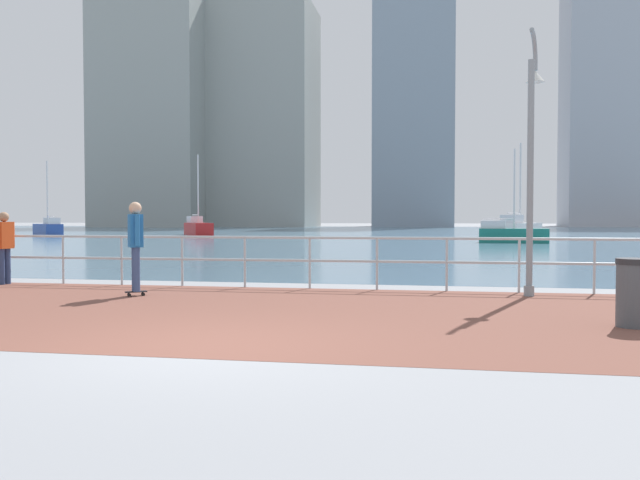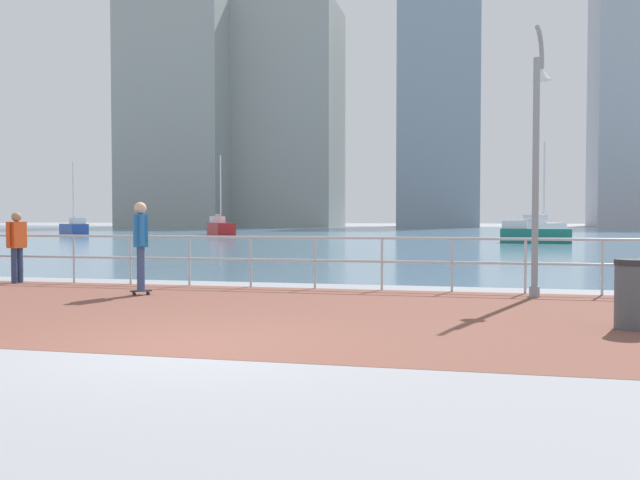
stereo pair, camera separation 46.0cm
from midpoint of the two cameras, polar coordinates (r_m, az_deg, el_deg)
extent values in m
plane|color=gray|center=(47.30, 6.72, 0.16)|extent=(220.00, 220.00, 0.00)
cube|color=brown|center=(10.56, -5.82, -6.12)|extent=(28.00, 6.98, 0.01)
cube|color=slate|center=(58.63, 7.40, 0.51)|extent=(180.00, 88.00, 0.00)
cylinder|color=#B2BCC1|center=(16.79, -25.89, -1.49)|extent=(0.05, 0.05, 1.06)
cylinder|color=#B2BCC1|center=(16.01, -21.84, -1.59)|extent=(0.05, 0.05, 1.06)
cylinder|color=#B2BCC1|center=(15.31, -17.40, -1.70)|extent=(0.05, 0.05, 1.06)
cylinder|color=#B2BCC1|center=(14.72, -12.56, -1.80)|extent=(0.05, 0.05, 1.06)
cylinder|color=#B2BCC1|center=(14.23, -7.35, -1.90)|extent=(0.05, 0.05, 1.06)
cylinder|color=#B2BCC1|center=(13.88, -1.83, -1.98)|extent=(0.05, 0.05, 1.06)
cylinder|color=#B2BCC1|center=(13.65, 3.93, -2.05)|extent=(0.05, 0.05, 1.06)
cylinder|color=#B2BCC1|center=(13.57, 9.82, -2.10)|extent=(0.05, 0.05, 1.06)
cylinder|color=#B2BCC1|center=(13.63, 15.71, -2.13)|extent=(0.05, 0.05, 1.06)
cylinder|color=#B2BCC1|center=(13.84, 21.50, -2.13)|extent=(0.05, 0.05, 1.06)
cylinder|color=#B2BCC1|center=(13.85, -1.83, 0.20)|extent=(25.20, 0.06, 0.06)
cylinder|color=#B2BCC1|center=(13.87, -1.83, -1.76)|extent=(25.20, 0.06, 0.06)
cylinder|color=gray|center=(13.09, 16.45, -4.19)|extent=(0.19, 0.19, 0.20)
cylinder|color=gray|center=(13.03, 16.54, 5.05)|extent=(0.12, 0.12, 4.41)
cylinder|color=gray|center=(13.54, 16.71, 16.69)|extent=(0.13, 0.20, 0.11)
cylinder|color=gray|center=(13.67, 16.81, 16.36)|extent=(0.13, 0.21, 0.15)
cylinder|color=gray|center=(13.78, 16.88, 15.88)|extent=(0.13, 0.20, 0.18)
cylinder|color=gray|center=(13.85, 16.94, 15.30)|extent=(0.12, 0.18, 0.19)
cylinder|color=gray|center=(13.88, 16.97, 14.67)|extent=(0.11, 0.15, 0.19)
cylinder|color=gray|center=(13.86, 16.98, 14.02)|extent=(0.10, 0.10, 0.17)
cone|color=silver|center=(13.82, 16.97, 13.22)|extent=(0.36, 0.36, 0.22)
cylinder|color=black|center=(13.18, -15.87, -4.45)|extent=(0.07, 0.06, 0.06)
cylinder|color=black|center=(13.10, -15.83, -4.48)|extent=(0.07, 0.06, 0.06)
cylinder|color=black|center=(13.15, -16.98, -4.47)|extent=(0.07, 0.06, 0.06)
cylinder|color=black|center=(13.07, -16.94, -4.51)|extent=(0.07, 0.06, 0.06)
cube|color=black|center=(13.12, -16.41, -4.26)|extent=(0.39, 0.32, 0.02)
cylinder|color=#384C7A|center=(13.16, -16.47, -2.38)|extent=(0.18, 0.18, 0.83)
cylinder|color=#384C7A|center=(13.00, -16.38, -2.43)|extent=(0.18, 0.18, 0.83)
cube|color=#236BB2|center=(13.05, -16.45, 0.77)|extent=(0.39, 0.42, 0.62)
cylinder|color=#236BB2|center=(13.27, -16.58, 0.85)|extent=(0.12, 0.12, 0.59)
cylinder|color=#236BB2|center=(12.82, -16.32, 0.82)|extent=(0.12, 0.12, 0.59)
sphere|color=#DBAD89|center=(13.05, -16.47, 2.63)|extent=(0.23, 0.23, 0.23)
cylinder|color=navy|center=(16.46, -25.85, -2.02)|extent=(0.15, 0.15, 0.79)
cylinder|color=navy|center=(16.35, -26.27, -2.06)|extent=(0.15, 0.15, 0.79)
cube|color=#D84C1E|center=(16.37, -26.09, 0.37)|extent=(0.31, 0.38, 0.59)
cylinder|color=#D84C1E|center=(16.53, -25.50, 0.44)|extent=(0.11, 0.11, 0.56)
sphere|color=#A37A5B|center=(16.37, -26.11, 1.78)|extent=(0.22, 0.22, 0.22)
cylinder|color=#474C51|center=(9.86, 23.98, -4.38)|extent=(0.44, 0.44, 0.85)
cylinder|color=#262628|center=(9.82, 24.02, -1.68)|extent=(0.46, 0.46, 0.08)
cube|color=white|center=(51.01, 16.45, 0.82)|extent=(3.67, 5.04, 1.05)
cube|color=silver|center=(49.64, 15.81, 1.74)|extent=(1.78, 2.06, 0.58)
cylinder|color=silver|center=(51.06, 16.48, 4.69)|extent=(0.12, 0.12, 5.84)
cylinder|color=silver|center=(50.00, 15.99, 2.20)|extent=(1.13, 1.99, 0.09)
cube|color=#284799|center=(58.68, -22.43, 0.83)|extent=(4.03, 3.92, 0.92)
cube|color=silver|center=(57.43, -22.13, 1.52)|extent=(1.76, 1.74, 0.51)
cylinder|color=silver|center=(58.71, -22.47, 3.77)|extent=(0.10, 0.10, 5.11)
cylinder|color=silver|center=(57.76, -22.22, 1.88)|extent=(1.46, 1.39, 0.08)
cube|color=#B21E1E|center=(55.64, -10.58, 0.93)|extent=(3.76, 4.71, 1.00)
cube|color=silver|center=(57.00, -10.88, 1.73)|extent=(1.77, 1.96, 0.56)
cylinder|color=silver|center=(55.68, -10.60, 4.31)|extent=(0.11, 0.11, 5.57)
cylinder|color=silver|center=(56.64, -10.80, 2.13)|extent=(1.22, 1.82, 0.09)
cube|color=#197266|center=(39.91, 15.90, 0.36)|extent=(3.95, 1.61, 0.82)
cube|color=silver|center=(39.93, 14.25, 1.29)|extent=(1.47, 0.98, 0.46)
cylinder|color=silver|center=(39.93, 15.94, 4.23)|extent=(0.09, 0.09, 4.58)
cylinder|color=silver|center=(39.92, 14.70, 1.75)|extent=(1.73, 0.27, 0.07)
cube|color=#A3A8B2|center=(117.89, 24.00, 11.68)|extent=(16.33, 11.04, 43.39)
cube|color=#8493A3|center=(105.43, 8.00, 10.49)|extent=(11.77, 15.94, 34.24)
cube|color=#939993|center=(104.34, -14.06, 12.31)|extent=(15.79, 12.43, 40.63)
cube|color=#939993|center=(104.60, -4.82, 10.40)|extent=(14.99, 13.07, 33.64)
cube|color=slate|center=(108.65, -4.85, 19.74)|extent=(6.00, 5.23, 2.00)
camera|label=1|loc=(0.23, -91.17, -0.04)|focal=37.49mm
camera|label=2|loc=(0.23, 88.83, 0.04)|focal=37.49mm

